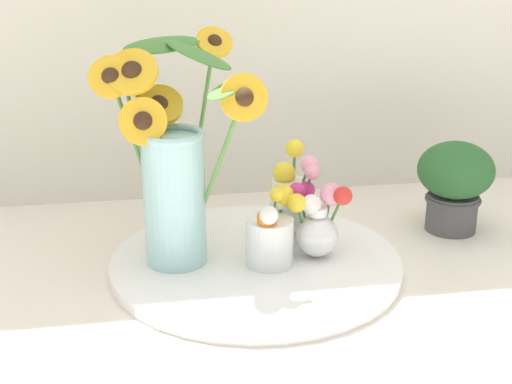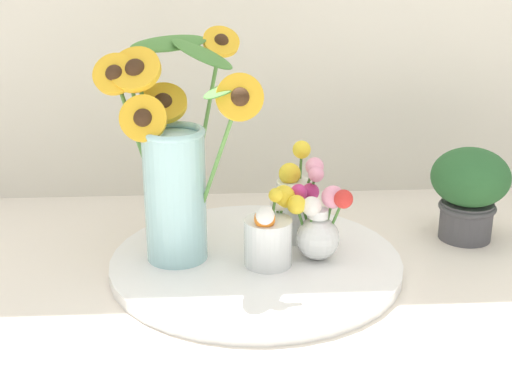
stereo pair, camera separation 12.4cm
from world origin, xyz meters
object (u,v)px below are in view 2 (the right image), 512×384
vase_bulb_right (318,226)px  vase_small_back (297,200)px  serving_tray (256,263)px  mason_jar_sunflowers (174,165)px  potted_plant (469,188)px  vase_small_center (270,233)px

vase_bulb_right → vase_small_back: vase_small_back is taller
serving_tray → vase_small_back: (0.08, 0.08, 0.09)m
mason_jar_sunflowers → potted_plant: mason_jar_sunflowers is taller
serving_tray → mason_jar_sunflowers: mason_jar_sunflowers is taller
serving_tray → vase_small_back: 0.15m
serving_tray → potted_plant: (0.42, 0.11, 0.09)m
serving_tray → vase_bulb_right: size_ratio=3.85×
mason_jar_sunflowers → vase_bulb_right: size_ratio=2.95×
potted_plant → vase_small_back: bearing=-174.6°
mason_jar_sunflowers → potted_plant: 0.58m
vase_bulb_right → vase_small_back: size_ratio=0.73×
vase_bulb_right → potted_plant: potted_plant is taller
mason_jar_sunflowers → vase_small_center: mason_jar_sunflowers is taller
serving_tray → vase_small_back: vase_small_back is taller
vase_bulb_right → potted_plant: bearing=20.8°
vase_bulb_right → potted_plant: (0.31, 0.12, 0.02)m
mason_jar_sunflowers → vase_small_back: mason_jar_sunflowers is taller
serving_tray → potted_plant: size_ratio=2.83×
serving_tray → vase_small_back: bearing=43.9°
vase_small_center → vase_bulb_right: size_ratio=1.02×
potted_plant → vase_bulb_right: bearing=-159.2°
serving_tray → vase_small_center: 0.08m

